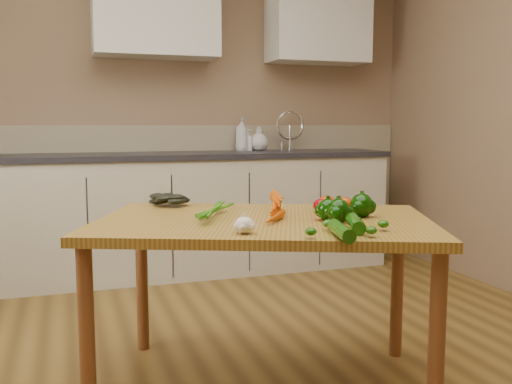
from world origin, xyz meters
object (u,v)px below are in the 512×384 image
Objects in this scene: pepper_a at (328,210)px; carrot_bunch at (256,210)px; soap_bottle_b at (248,140)px; table at (264,238)px; soap_bottle_c at (259,139)px; leafy_greens at (169,197)px; pepper_b at (362,206)px; soap_bottle_a at (242,134)px; tomato_c at (345,205)px; pepper_c at (338,211)px; tomato_a at (321,206)px; garlic_bulb at (244,225)px; zucchini_b at (341,231)px; zucchini_a at (355,224)px; tomato_b at (326,204)px.

carrot_bunch is at bearing 147.94° from pepper_a.
soap_bottle_b is at bearing 95.42° from carrot_bunch.
soap_bottle_c is at bearing 93.98° from table.
leafy_greens is 1.99× the size of pepper_b.
soap_bottle_c is (0.71, 2.13, 0.35)m from table.
tomato_c is (-0.18, -2.10, -0.27)m from soap_bottle_a.
pepper_c is 1.41× the size of tomato_a.
garlic_bulb is 0.43m from pepper_c.
garlic_bulb is at bearing -161.70° from pepper_b.
pepper_b is 1.28× the size of tomato_c.
soap_bottle_b is at bearing 79.19° from zucchini_b.
tomato_a is at bearing 125.68° from pepper_b.
pepper_a is at bearing 71.75° from zucchini_b.
soap_bottle_c is 0.90× the size of zucchini_b.
pepper_a is at bearing -60.85° from soap_bottle_c.
soap_bottle_a is at bearing 82.35° from zucchini_a.
soap_bottle_b is 2.54m from zucchini_a.
garlic_bulb is 0.91× the size of tomato_b.
tomato_b is at bearing -59.45° from soap_bottle_c.
soap_bottle_a reaches higher than pepper_b.
tomato_c is at bearing -57.64° from soap_bottle_c.
tomato_a is at bearing -60.37° from soap_bottle_c.
carrot_bunch is 0.46m from zucchini_a.
soap_bottle_c is 2.55m from zucchini_a.
zucchini_a is at bearing -102.26° from tomato_b.
soap_bottle_a is at bearing 83.38° from tomato_b.
pepper_a is 0.22m from tomato_c.
leafy_greens is 2.22× the size of pepper_a.
tomato_b is at bearing 120.30° from soap_bottle_a.
tomato_c is at bearing 25.96° from table.
soap_bottle_a is at bearing -136.00° from soap_bottle_c.
garlic_bulb reaches higher than table.
soap_bottle_c is 0.76× the size of carrot_bunch.
soap_bottle_a is at bearing 130.18° from soap_bottle_b.
leafy_greens reaches higher than carrot_bunch.
pepper_a reaches higher than tomato_b.
soap_bottle_c is 0.98× the size of leafy_greens.
pepper_b is at bearing 52.61° from zucchini_b.
soap_bottle_b is 0.86× the size of zucchini_a.
soap_bottle_a reaches higher than garlic_bulb.
soap_bottle_c reaches higher than tomato_c.
leafy_greens reaches higher than pepper_a.
carrot_bunch reaches higher than tomato_a.
tomato_b is 0.39× the size of zucchini_a.
pepper_a is (-0.48, -2.26, -0.23)m from soap_bottle_c.
soap_bottle_b is 2.08m from tomato_b.
tomato_c reaches higher than zucchini_b.
garlic_bulb is at bearing 109.95° from soap_bottle_a.
zucchini_a is (-0.10, -0.45, -0.01)m from tomato_b.
garlic_bulb is at bearing 148.03° from zucchini_b.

